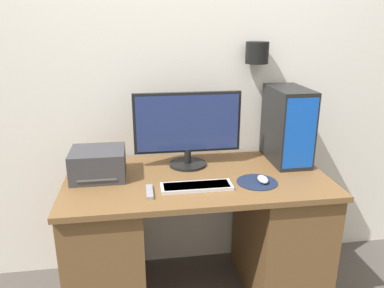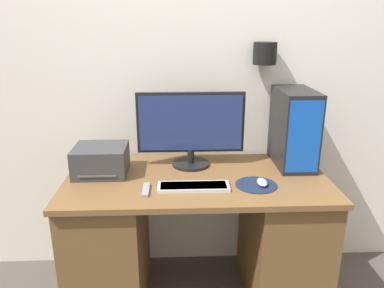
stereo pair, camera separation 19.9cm
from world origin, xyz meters
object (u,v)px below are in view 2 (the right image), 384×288
at_px(keyboard, 193,186).
at_px(printer, 101,160).
at_px(monitor, 191,126).
at_px(mouse, 262,182).
at_px(remote_control, 146,190).
at_px(computer_tower, 294,128).

height_order(keyboard, printer, printer).
bearing_deg(monitor, keyboard, -89.79).
bearing_deg(mouse, remote_control, -176.04).
height_order(mouse, computer_tower, computer_tower).
relative_size(mouse, remote_control, 0.63).
height_order(keyboard, remote_control, keyboard).
xyz_separation_m(monitor, printer, (-0.50, -0.11, -0.16)).
xyz_separation_m(mouse, computer_tower, (0.24, 0.30, 0.20)).
relative_size(computer_tower, remote_control, 3.04).
height_order(monitor, remote_control, monitor).
relative_size(monitor, remote_control, 4.21).
distance_m(monitor, computer_tower, 0.60).
xyz_separation_m(keyboard, printer, (-0.50, 0.22, 0.07)).
distance_m(mouse, printer, 0.89).
relative_size(keyboard, computer_tower, 0.82).
bearing_deg(printer, mouse, -13.35).
distance_m(computer_tower, printer, 1.12).
xyz_separation_m(mouse, remote_control, (-0.60, -0.04, -0.01)).
height_order(mouse, remote_control, mouse).
bearing_deg(keyboard, monitor, 90.21).
bearing_deg(mouse, computer_tower, 51.33).
height_order(computer_tower, printer, computer_tower).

